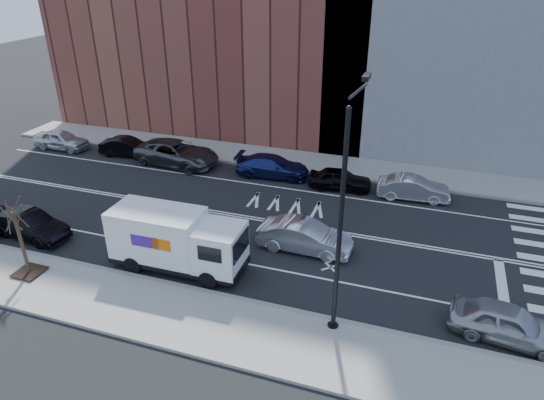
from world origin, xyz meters
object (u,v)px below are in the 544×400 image
Objects in this scene: fedex_van at (176,240)px; far_parked_b at (128,147)px; far_parked_a at (61,140)px; near_parked_front at (509,323)px; driving_sedan at (305,236)px.

far_parked_b is at bearing 131.14° from fedex_van.
far_parked_b is at bearing -86.41° from far_parked_a.
far_parked_a is 32.30m from near_parked_front.
fedex_van is 14.25m from near_parked_front.
driving_sedan reaches higher than far_parked_b.
fedex_van is 15.57m from far_parked_b.
near_parked_front reaches higher than far_parked_b.
fedex_van reaches higher than far_parked_b.
driving_sedan reaches higher than near_parked_front.
far_parked_b is (-10.39, 11.57, -0.85)m from fedex_van.
fedex_van is 1.50× the size of far_parked_a.
fedex_van is 19.53m from far_parked_a.
fedex_van is at bearing 124.02° from driving_sedan.
fedex_van is at bearing -125.24° from far_parked_a.
near_parked_front is at bearing -121.87° from far_parked_b.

